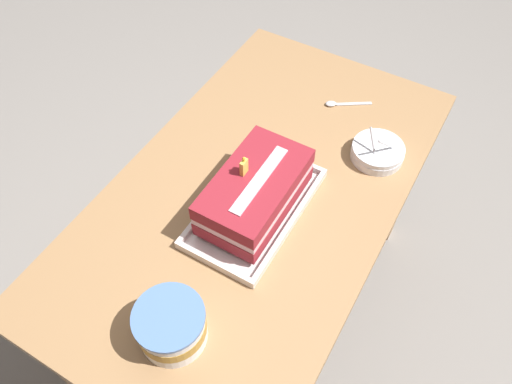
% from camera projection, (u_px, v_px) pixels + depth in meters
% --- Properties ---
extents(ground_plane, '(8.00, 8.00, 0.00)m').
position_uv_depth(ground_plane, '(257.00, 307.00, 1.83)').
color(ground_plane, gray).
extents(dining_table, '(1.20, 0.68, 0.70)m').
position_uv_depth(dining_table, '(257.00, 213.00, 1.36)').
color(dining_table, '#9E754C').
rests_on(dining_table, ground_plane).
extents(foil_tray, '(0.38, 0.21, 0.02)m').
position_uv_depth(foil_tray, '(255.00, 208.00, 1.23)').
color(foil_tray, silver).
rests_on(foil_tray, dining_table).
extents(birthday_cake, '(0.29, 0.16, 0.16)m').
position_uv_depth(birthday_cake, '(255.00, 191.00, 1.18)').
color(birthday_cake, maroon).
rests_on(birthday_cake, foil_tray).
extents(bowl_stack, '(0.14, 0.14, 0.10)m').
position_uv_depth(bowl_stack, '(377.00, 152.00, 1.33)').
color(bowl_stack, white).
rests_on(bowl_stack, dining_table).
extents(ice_cream_tub, '(0.14, 0.14, 0.10)m').
position_uv_depth(ice_cream_tub, '(171.00, 326.00, 1.00)').
color(ice_cream_tub, white).
rests_on(ice_cream_tub, dining_table).
extents(serving_spoon_near_tray, '(0.09, 0.12, 0.01)m').
position_uv_depth(serving_spoon_near_tray, '(338.00, 104.00, 1.46)').
color(serving_spoon_near_tray, silver).
rests_on(serving_spoon_near_tray, dining_table).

